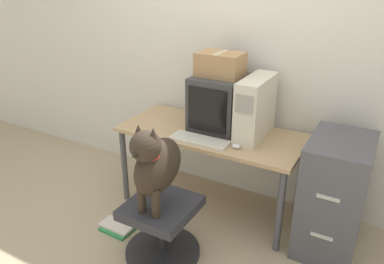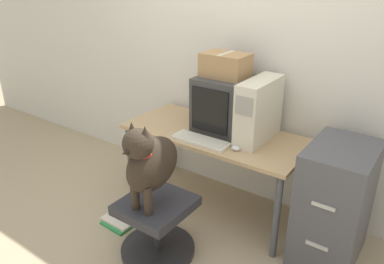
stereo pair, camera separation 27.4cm
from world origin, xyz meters
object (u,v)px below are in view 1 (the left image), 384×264
crt_monitor (219,102)px  keyboard (200,140)px  cardboard_box (220,64)px  dog (155,163)px  pc_tower (256,108)px  filing_cabinet (333,195)px  office_chair (162,227)px  book_stack_floor (118,227)px

crt_monitor → keyboard: 0.39m
keyboard → cardboard_box: cardboard_box is taller
crt_monitor → dog: size_ratio=0.70×
pc_tower → dog: 0.93m
keyboard → cardboard_box: size_ratio=1.29×
filing_cabinet → dog: bearing=-144.3°
office_chair → cardboard_box: bearing=87.9°
cardboard_box → book_stack_floor: cardboard_box is taller
dog → book_stack_floor: dog is taller
keyboard → cardboard_box: (-0.00, 0.33, 0.52)m
book_stack_floor → dog: bearing=-12.1°
office_chair → cardboard_box: 1.30m
dog → cardboard_box: (0.03, 0.88, 0.46)m
pc_tower → keyboard: pc_tower is taller
pc_tower → office_chair: 1.13m
pc_tower → filing_cabinet: 0.84m
dog → filing_cabinet: (1.02, 0.73, -0.34)m
dog → keyboard: bearing=86.7°
cardboard_box → book_stack_floor: 1.53m
cardboard_box → book_stack_floor: size_ratio=1.25×
crt_monitor → cardboard_box: bearing=90.0°
dog → cardboard_box: bearing=88.0°
dog → filing_cabinet: bearing=35.7°
keyboard → office_chair: 0.70m
keyboard → book_stack_floor: (-0.50, -0.45, -0.70)m
office_chair → book_stack_floor: (-0.47, 0.06, -0.21)m
pc_tower → dog: bearing=-112.9°
pc_tower → cardboard_box: bearing=173.3°
keyboard → pc_tower: bearing=42.0°
office_chair → filing_cabinet: size_ratio=0.63×
crt_monitor → dog: crt_monitor is taller
cardboard_box → keyboard: bearing=-89.8°
crt_monitor → book_stack_floor: crt_monitor is taller
keyboard → filing_cabinet: 1.04m
office_chair → cardboard_box: size_ratio=1.54×
pc_tower → office_chair: bearing=-114.0°
keyboard → book_stack_floor: keyboard is taller
crt_monitor → book_stack_floor: bearing=-122.8°
pc_tower → office_chair: size_ratio=0.91×
crt_monitor → office_chair: bearing=-92.1°
dog → book_stack_floor: bearing=167.9°
keyboard → cardboard_box: bearing=90.2°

